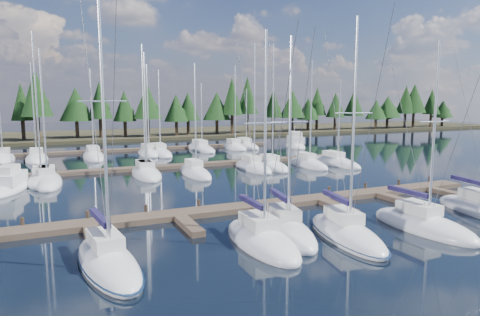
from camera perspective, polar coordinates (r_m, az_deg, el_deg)
name	(u,v)px	position (r m, az deg, el deg)	size (l,w,h in m)	color
ground	(201,182)	(44.38, -5.19, -3.18)	(260.00, 260.00, 0.00)	black
far_shore	(116,135)	(102.52, -16.20, 2.99)	(220.00, 30.00, 0.60)	#312D1B
main_dock	(255,208)	(32.92, 2.05, -6.70)	(44.00, 6.13, 0.90)	#4F3F31
back_docks	(157,157)	(62.96, -11.01, 0.17)	(50.00, 21.80, 0.40)	#4F3F31
front_sailboat_1	(108,261)	(23.32, -17.22, -13.03)	(3.59, 8.84, 15.22)	silver
front_sailboat_2	(261,240)	(25.57, 2.83, -10.84)	(3.04, 8.14, 13.01)	silver
front_sailboat_3	(286,230)	(27.49, 6.14, -9.52)	(3.98, 8.22, 12.95)	silver
front_sailboat_4	(346,233)	(27.47, 13.95, -9.73)	(4.20, 8.86, 13.94)	silver
front_sailboat_5	(423,225)	(30.81, 23.17, -8.21)	(3.05, 8.23, 12.86)	silver
back_sailboat_rows	(162,161)	(57.97, -10.42, -0.40)	(45.41, 32.64, 15.74)	silver
motor_yacht_left	(10,186)	(45.55, -28.32, -3.25)	(4.53, 8.18, 3.87)	silver
motor_yacht_right	(295,144)	(77.08, 7.39, 1.86)	(5.76, 9.39, 4.45)	silver
tree_line	(123,105)	(92.43, -15.38, 6.84)	(187.55, 11.76, 13.53)	black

